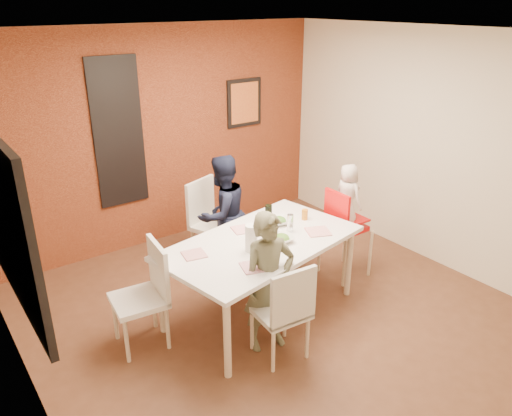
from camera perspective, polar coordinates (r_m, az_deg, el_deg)
ground at (r=5.21m, az=1.99°, el=-11.75°), size 4.50×4.50×0.00m
ceiling at (r=4.30m, az=2.51°, el=19.39°), size 4.50×4.50×0.02m
wall_back at (r=6.41m, az=-10.45°, el=7.96°), size 4.50×0.02×2.70m
wall_left at (r=3.74m, az=-26.07°, el=-5.13°), size 0.02×4.50×2.70m
wall_right at (r=6.17m, az=18.97°, el=6.51°), size 0.02×4.50×2.70m
brick_accent_wall at (r=6.40m, az=-10.37°, el=7.93°), size 4.50×0.02×2.70m
picture_window_frame at (r=3.85m, az=-26.75°, el=-1.21°), size 0.05×1.70×1.30m
picture_window_pane at (r=3.85m, az=-26.54°, el=-1.15°), size 0.02×1.55×1.15m
glassblock_strip at (r=6.12m, az=-15.48°, el=8.25°), size 0.55×0.03×1.70m
glassblock_surround at (r=6.11m, az=-15.46°, el=8.24°), size 0.60×0.03×1.76m
art_print_frame at (r=6.90m, az=-1.36°, el=11.94°), size 0.54×0.03×0.64m
art_print_canvas at (r=6.89m, az=-1.29°, el=11.92°), size 0.44×0.01×0.54m
dining_table at (r=4.84m, az=0.55°, el=-4.52°), size 2.09×1.40×0.81m
chair_near at (r=4.33m, az=3.37°, el=-11.37°), size 0.47×0.47×0.94m
chair_far at (r=5.91m, az=-5.38°, el=-1.09°), size 0.61×0.61×1.02m
chair_left at (r=4.63m, az=-12.32°, el=-9.11°), size 0.51×0.51×0.99m
high_chair at (r=5.64m, az=9.98°, el=-1.91°), size 0.45×0.45×1.05m
child_near at (r=4.42m, az=1.47°, el=-8.49°), size 0.53×0.41×1.32m
child_far at (r=5.68m, az=-3.87°, el=-0.71°), size 0.76×0.64×1.38m
toddler at (r=5.52m, az=10.43°, el=1.40°), size 0.23×0.35×0.71m
plate_near_left at (r=4.35m, az=-0.18°, el=-6.72°), size 0.28×0.28×0.01m
plate_far_mid at (r=5.02m, az=-1.50°, el=-2.45°), size 0.25×0.25×0.01m
plate_near_right at (r=5.01m, az=7.12°, el=-2.68°), size 0.30×0.30×0.01m
plate_far_left at (r=4.58m, az=-7.08°, el=-5.29°), size 0.24×0.24×0.01m
salad_bowl_a at (r=4.79m, az=2.95°, el=-3.52°), size 0.27×0.27×0.06m
salad_bowl_b at (r=5.15m, az=2.62°, el=-1.50°), size 0.30×0.30×0.06m
wine_bottle at (r=4.97m, az=1.44°, el=-1.13°), size 0.07×0.07×0.27m
wine_glass_a at (r=4.59m, az=1.76°, el=-3.57°), size 0.08×0.08×0.22m
wine_glass_b at (r=4.96m, az=3.91°, el=-1.73°), size 0.06×0.06×0.18m
paper_towel_roll at (r=4.57m, az=-0.55°, el=-3.46°), size 0.11×0.11×0.26m
condiment_red at (r=4.79m, az=1.46°, el=-2.84°), size 0.04×0.04×0.15m
condiment_green at (r=4.89m, az=1.92°, el=-2.28°), size 0.04×0.04×0.15m
condiment_brown at (r=4.87m, az=0.25°, el=-2.46°), size 0.04×0.04×0.14m
sippy_cup at (r=5.26m, az=5.59°, el=-0.74°), size 0.06×0.06×0.11m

